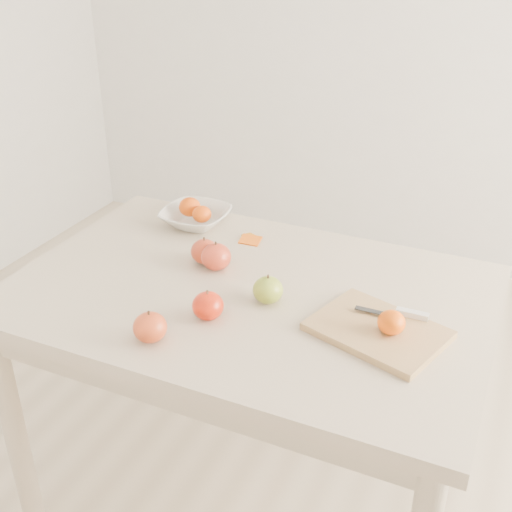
% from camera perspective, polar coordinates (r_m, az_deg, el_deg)
% --- Properties ---
extents(ground, '(3.50, 3.50, 0.00)m').
position_cam_1_polar(ground, '(2.11, -0.60, -20.66)').
color(ground, '#C6B293').
rests_on(ground, ground).
extents(table, '(1.20, 0.80, 0.75)m').
position_cam_1_polar(table, '(1.68, -0.71, -5.83)').
color(table, '#C3AF93').
rests_on(table, ground).
extents(cutting_board, '(0.33, 0.28, 0.02)m').
position_cam_1_polar(cutting_board, '(1.48, 10.77, -6.53)').
color(cutting_board, '#AA8155').
rests_on(cutting_board, table).
extents(board_tangerine, '(0.06, 0.06, 0.05)m').
position_cam_1_polar(board_tangerine, '(1.45, 11.94, -5.80)').
color(board_tangerine, '#DC5407').
rests_on(board_tangerine, cutting_board).
extents(fruit_bowl, '(0.20, 0.20, 0.05)m').
position_cam_1_polar(fruit_bowl, '(1.96, -5.38, 3.45)').
color(fruit_bowl, silver).
rests_on(fruit_bowl, table).
extents(bowl_tangerine_near, '(0.07, 0.07, 0.06)m').
position_cam_1_polar(bowl_tangerine_near, '(1.97, -5.91, 4.37)').
color(bowl_tangerine_near, '#D34507').
rests_on(bowl_tangerine_near, fruit_bowl).
extents(bowl_tangerine_far, '(0.06, 0.06, 0.05)m').
position_cam_1_polar(bowl_tangerine_far, '(1.93, -4.84, 3.73)').
color(bowl_tangerine_far, '#D04907').
rests_on(bowl_tangerine_far, fruit_bowl).
extents(orange_peel_a, '(0.06, 0.05, 0.01)m').
position_cam_1_polar(orange_peel_a, '(1.85, -0.51, 1.31)').
color(orange_peel_a, orange).
rests_on(orange_peel_a, table).
extents(orange_peel_b, '(0.06, 0.05, 0.01)m').
position_cam_1_polar(orange_peel_b, '(1.88, -0.46, 1.68)').
color(orange_peel_b, '#C76E0E').
rests_on(orange_peel_b, table).
extents(paring_knife, '(0.17, 0.04, 0.01)m').
position_cam_1_polar(paring_knife, '(1.52, 13.19, -5.00)').
color(paring_knife, white).
rests_on(paring_knife, cutting_board).
extents(apple_green, '(0.07, 0.07, 0.07)m').
position_cam_1_polar(apple_green, '(1.56, 1.07, -3.03)').
color(apple_green, olive).
rests_on(apple_green, table).
extents(apple_red_c, '(0.08, 0.08, 0.07)m').
position_cam_1_polar(apple_red_c, '(1.44, -9.40, -6.28)').
color(apple_red_c, '#A42815').
rests_on(apple_red_c, table).
extents(apple_red_a, '(0.08, 0.08, 0.07)m').
position_cam_1_polar(apple_red_a, '(1.70, -3.56, -0.07)').
color(apple_red_a, maroon).
rests_on(apple_red_a, table).
extents(apple_red_e, '(0.07, 0.07, 0.07)m').
position_cam_1_polar(apple_red_e, '(1.50, -4.30, -4.43)').
color(apple_red_e, '#930305').
rests_on(apple_red_e, table).
extents(apple_red_b, '(0.08, 0.08, 0.07)m').
position_cam_1_polar(apple_red_b, '(1.74, -4.60, 0.41)').
color(apple_red_b, '#961009').
rests_on(apple_red_b, table).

